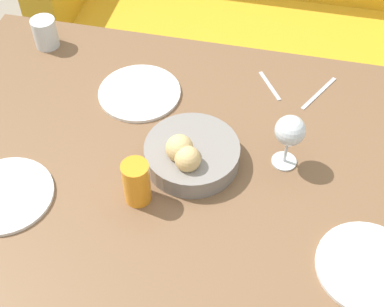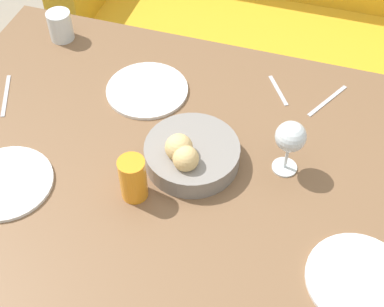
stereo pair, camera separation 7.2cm
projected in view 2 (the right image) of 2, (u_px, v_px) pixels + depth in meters
ground_plane at (198, 294)px, 1.91m from camera, size 10.00×10.00×0.00m
dining_table at (201, 185)px, 1.42m from camera, size 1.55×1.00×0.73m
couch at (275, 36)px, 2.36m from camera, size 1.75×0.70×0.89m
bread_basket at (190, 154)px, 1.34m from camera, size 0.24×0.24×0.11m
plate_near_left at (6, 183)px, 1.32m from camera, size 0.23×0.23×0.01m
plate_near_right at (359, 280)px, 1.15m from camera, size 0.23×0.23×0.01m
plate_far_center at (147, 90)px, 1.54m from camera, size 0.24×0.24×0.01m
juice_glass at (133, 179)px, 1.26m from camera, size 0.07×0.07×0.12m
water_tumbler at (60, 26)px, 1.67m from camera, size 0.07×0.07×0.09m
wine_glass at (290, 138)px, 1.27m from camera, size 0.08×0.08×0.16m
fork_silver at (327, 101)px, 1.51m from camera, size 0.09×0.16×0.00m
knife_silver at (6, 95)px, 1.53m from camera, size 0.08×0.16×0.00m
spoon_coffee at (278, 90)px, 1.54m from camera, size 0.08×0.11×0.00m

